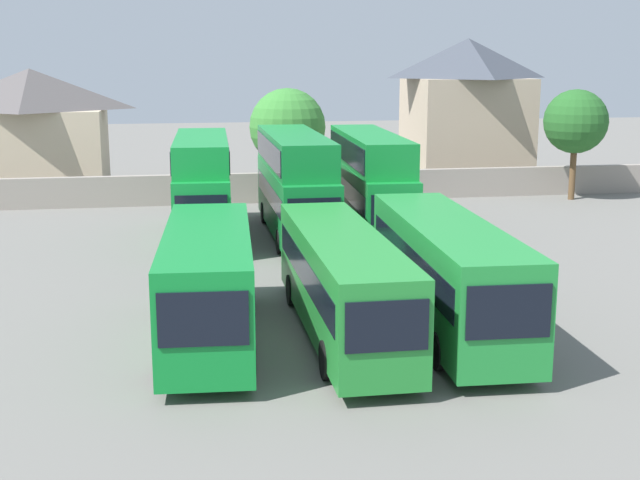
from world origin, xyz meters
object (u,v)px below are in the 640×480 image
at_px(bus_2, 342,278).
at_px(bus_6, 370,177).
at_px(bus_4, 202,182).
at_px(tree_behind_wall, 288,127).
at_px(bus_1, 208,280).
at_px(tree_left_of_lot, 576,122).
at_px(house_terrace_centre, 466,109).
at_px(bus_5, 295,179).
at_px(house_terrace_left, 33,129).
at_px(bus_3, 447,269).

relative_size(bus_2, bus_6, 1.01).
xyz_separation_m(bus_2, bus_4, (-3.84, 15.54, 0.89)).
relative_size(bus_2, tree_behind_wall, 1.76).
relative_size(bus_1, tree_left_of_lot, 1.53).
bearing_deg(bus_1, tree_left_of_lot, 138.94).
relative_size(bus_1, house_terrace_centre, 1.04).
bearing_deg(tree_behind_wall, bus_1, -102.29).
distance_m(bus_5, house_terrace_left, 22.76).
xyz_separation_m(bus_2, bus_5, (0.65, 15.56, 0.93)).
height_order(bus_3, house_terrace_centre, house_terrace_centre).
bearing_deg(tree_left_of_lot, bus_4, -160.68).
bearing_deg(house_terrace_left, bus_1, -73.06).
height_order(bus_3, bus_4, bus_4).
bearing_deg(bus_6, house_terrace_left, -129.86).
bearing_deg(house_terrace_centre, bus_1, -120.60).
distance_m(bus_3, bus_4, 17.07).
distance_m(bus_5, house_terrace_centre, 22.59).
height_order(bus_2, tree_left_of_lot, tree_left_of_lot).
bearing_deg(bus_2, bus_6, 164.24).
bearing_deg(bus_3, bus_6, 178.48).
height_order(house_terrace_left, tree_behind_wall, house_terrace_left).
distance_m(bus_2, bus_3, 3.48).
bearing_deg(bus_2, bus_3, 92.26).
distance_m(bus_1, bus_4, 15.52).
bearing_deg(house_terrace_left, tree_left_of_lot, -15.62).
bearing_deg(tree_left_of_lot, house_terrace_left, 164.38).
distance_m(bus_2, house_terrace_left, 35.79).
distance_m(house_terrace_left, house_terrace_centre, 29.34).
height_order(bus_2, bus_6, bus_6).
relative_size(bus_3, house_terrace_centre, 1.20).
distance_m(bus_6, tree_left_of_lot, 16.41).
bearing_deg(tree_left_of_lot, bus_6, -152.42).
xyz_separation_m(bus_1, bus_6, (8.70, 15.95, 0.77)).
bearing_deg(house_terrace_centre, bus_5, -130.15).
height_order(bus_3, bus_6, bus_6).
bearing_deg(bus_1, bus_2, 92.88).
height_order(bus_4, bus_6, bus_4).
xyz_separation_m(bus_5, bus_6, (3.86, 0.43, -0.04)).
bearing_deg(bus_3, bus_4, -152.38).
height_order(bus_1, tree_left_of_lot, tree_left_of_lot).
distance_m(bus_1, bus_6, 18.18).
distance_m(house_terrace_left, tree_left_of_lot, 34.40).
relative_size(bus_6, house_terrace_centre, 1.19).
distance_m(bus_2, tree_left_of_lot, 30.35).
bearing_deg(tree_left_of_lot, bus_3, -123.48).
distance_m(bus_3, tree_left_of_lot, 28.19).
distance_m(bus_4, tree_behind_wall, 13.84).
xyz_separation_m(bus_4, bus_6, (8.35, 0.45, -0.00)).
xyz_separation_m(house_terrace_centre, tree_left_of_lot, (3.80, -9.21, -0.26)).
height_order(bus_5, tree_left_of_lot, tree_left_of_lot).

